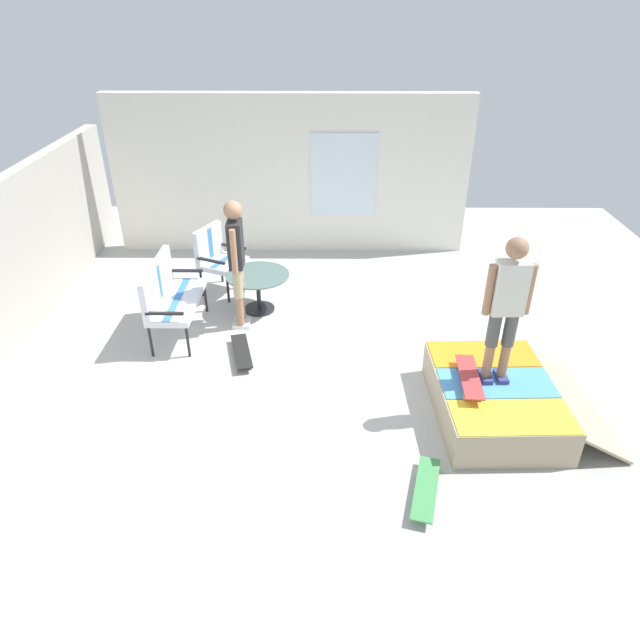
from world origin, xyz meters
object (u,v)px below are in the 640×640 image
skate_ramp (496,399)px  skateboard_by_bench (242,352)px  skateboard_on_ramp (469,377)px  skateboard_spare (426,489)px  patio_chair_near_house (216,254)px  patio_table (258,285)px  person_watching (236,255)px  person_skater (507,302)px  patio_bench (168,292)px

skate_ramp → skateboard_by_bench: size_ratio=2.25×
skateboard_by_bench → skateboard_on_ramp: skateboard_on_ramp is taller
skate_ramp → skateboard_spare: bearing=141.6°
skateboard_by_bench → patio_chair_near_house: bearing=17.6°
patio_table → skateboard_on_ramp: patio_table is taller
person_watching → person_skater: bearing=-121.7°
person_skater → skateboard_spare: 1.99m
patio_bench → skateboard_by_bench: (-0.60, -1.01, -0.53)m
patio_chair_near_house → patio_table: 0.94m
patio_chair_near_house → skateboard_spare: 4.89m
patio_bench → skateboard_by_bench: size_ratio=1.52×
skate_ramp → skateboard_on_ramp: size_ratio=2.29×
skate_ramp → patio_table: 3.67m
patio_chair_near_house → person_skater: size_ratio=0.63×
patio_table → person_skater: (-2.26, -2.77, 0.97)m
skateboard_by_bench → skate_ramp: bearing=-110.5°
person_watching → skateboard_on_ramp: person_watching is taller
person_skater → skateboard_on_ramp: person_skater is taller
skate_ramp → patio_bench: (1.69, 3.94, 0.40)m
person_skater → patio_bench: bearing=67.3°
skate_ramp → patio_table: (2.33, 2.83, 0.19)m
skate_ramp → patio_chair_near_house: bearing=50.0°
patio_bench → person_skater: bearing=-112.7°
patio_bench → person_skater: 4.27m
patio_table → skateboard_spare: size_ratio=1.09×
skate_ramp → person_skater: person_skater is taller
person_skater → skateboard_by_bench: (1.02, 2.87, -1.29)m
person_skater → skateboard_on_ramp: (-0.09, 0.28, -0.86)m
patio_chair_near_house → person_watching: (-1.04, -0.48, 0.44)m
person_watching → skateboard_by_bench: bearing=-172.6°
skate_ramp → person_skater: (0.07, 0.06, 1.16)m
person_watching → person_skater: (-1.84, -2.98, 0.32)m
person_watching → patio_bench: bearing=103.5°
patio_table → skateboard_spare: bearing=-151.6°
patio_table → skateboard_by_bench: bearing=175.5°
person_skater → skateboard_spare: person_skater is taller
patio_chair_near_house → person_skater: person_skater is taller
patio_chair_near_house → skateboard_by_bench: (-1.86, -0.59, -0.53)m
skate_ramp → patio_chair_near_house: size_ratio=1.82×
patio_chair_near_house → patio_table: (-0.62, -0.69, -0.21)m
person_watching → skateboard_on_ramp: (-1.93, -2.69, -0.53)m
skateboard_by_bench → patio_bench: bearing=59.3°
patio_table → person_watching: bearing=154.1°
skateboard_spare → patio_bench: bearing=46.4°
patio_table → person_skater: 3.71m
patio_chair_near_house → person_watching: 1.23m
skate_ramp → person_watching: (1.91, 3.03, 0.84)m
skate_ramp → person_watching: bearing=57.8°
skate_ramp → person_watching: size_ratio=1.04×
person_watching → skateboard_on_ramp: bearing=-125.6°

